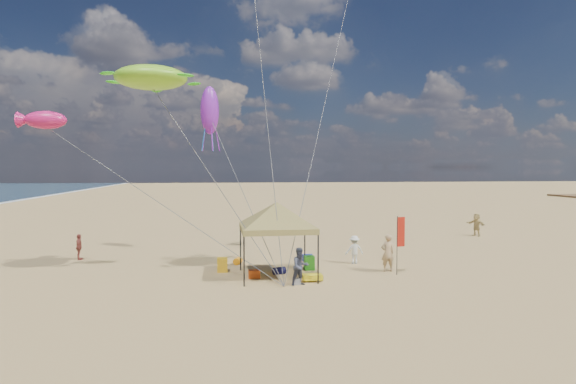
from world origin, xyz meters
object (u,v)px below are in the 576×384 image
Objects in this scene: cooler_blue at (308,258)px; chair_yellow at (222,265)px; feather_flag at (400,235)px; canopy_tent at (277,205)px; person_near_c at (354,250)px; chair_green at (309,263)px; person_far_a at (79,247)px; person_far_c at (477,224)px; person_near_a at (388,253)px; person_near_b at (300,267)px; beach_cart at (312,277)px; cooler_red at (254,274)px.

chair_yellow reaches higher than cooler_blue.
feather_flag is 8.82m from chair_yellow.
person_near_c is (4.44, 2.44, -2.65)m from canopy_tent.
feather_flag is at bearing -11.56° from chair_yellow.
chair_green is 13.03m from person_far_a.
person_far_c is at bearing -145.70° from person_near_c.
person_near_a is 5.22m from person_near_b.
beach_cart is 4.67m from person_near_c.
cooler_blue is (-3.87, 3.77, -1.72)m from feather_flag.
person_near_a is at bearing 5.07° from cooler_red.
feather_flag is 1.71× the size of person_near_b.
cooler_red is at bearing 120.87° from person_near_b.
canopy_tent reaches higher than cooler_red.
person_far_a is (-16.49, 5.81, -1.19)m from feather_flag.
beach_cart is at bearing -169.64° from feather_flag.
cooler_blue is 5.07m from chair_yellow.
person_far_c is at bearing 28.99° from cooler_blue.
feather_flag is (5.93, -0.34, -1.50)m from canopy_tent.
canopy_tent is 9.49× the size of chair_yellow.
person_far_a is at bearing 170.81° from cooler_blue.
chair_yellow is 0.42× the size of person_near_b.
cooler_red is 1.00× the size of cooler_blue.
cooler_red is 0.60× the size of beach_cart.
person_far_a is (-10.57, 5.48, -2.68)m from canopy_tent.
cooler_red is at bearing 22.81° from person_near_c.
person_near_a is (8.16, -0.99, 0.58)m from chair_yellow.
person_near_a is (4.08, 1.56, 0.73)m from beach_cart.
person_far_c is at bearing 34.76° from canopy_tent.
cooler_red is (-1.09, -0.18, -3.22)m from canopy_tent.
feather_flag reaches higher than chair_green.
cooler_red is at bearing -46.63° from chair_yellow.
person_near_b is at bearing -39.77° from cooler_red.
cooler_red is at bearing 1.89° from person_near_a.
canopy_tent is 20.08m from person_far_c.
person_near_b is at bearing -64.77° from canopy_tent.
person_far_c reaches higher than cooler_red.
person_near_b reaches higher than beach_cart.
feather_flag reaches higher than person_near_c.
cooler_blue is at bearing 82.41° from chair_green.
person_far_c is (10.43, 11.69, -1.04)m from feather_flag.
person_far_a reaches higher than chair_yellow.
person_far_c is at bearing 34.48° from chair_green.
person_near_b is at bearing -106.81° from chair_green.
person_far_c reaches higher than person_far_a.
person_near_c reaches higher than chair_yellow.
chair_green reaches higher than cooler_blue.
beach_cart is (-0.57, -4.58, 0.01)m from cooler_blue.
feather_flag reaches higher than cooler_red.
feather_flag is at bearing -22.10° from chair_green.
cooler_blue is (3.15, 3.61, 0.00)m from cooler_red.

